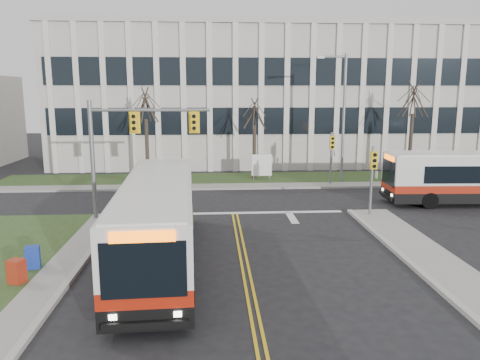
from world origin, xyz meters
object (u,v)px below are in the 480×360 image
Objects in this scene: streetlight at (342,112)px; newspaper_box_blue at (33,259)px; directory_sign at (262,165)px; bus_main at (158,223)px; newspaper_box_red at (17,273)px.

streetlight is 9.68× the size of newspaper_box_blue.
streetlight reaches higher than directory_sign.
streetlight is 0.77× the size of bus_main.
bus_main is at bearing -126.50° from streetlight.
newspaper_box_blue is at bearing -121.22° from directory_sign.
directory_sign is 17.64m from bus_main.
directory_sign is at bearing 166.77° from streetlight.
streetlight is 6.96m from directory_sign.
directory_sign is 0.17× the size of bus_main.
bus_main is at bearing -6.34° from newspaper_box_blue.
streetlight is 23.07m from newspaper_box_blue.
streetlight is 19.43m from bus_main.
streetlight reaches higher than newspaper_box_red.
bus_main reaches higher than newspaper_box_blue.
newspaper_box_red is at bearing -105.51° from newspaper_box_blue.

